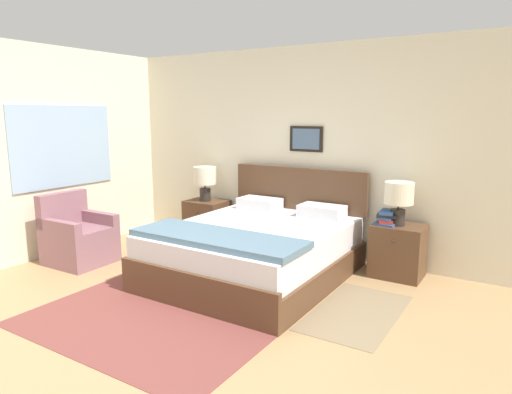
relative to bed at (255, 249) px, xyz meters
name	(u,v)px	position (x,y,z in m)	size (l,w,h in m)	color
ground_plane	(146,349)	(0.12, -1.78, -0.31)	(16.00, 16.00, 0.00)	tan
wall_back	(312,152)	(0.12, 1.14, 0.99)	(7.88, 0.09, 2.60)	beige
wall_left	(69,151)	(-2.65, -0.34, 0.99)	(0.08, 5.29, 2.60)	beige
area_rug_main	(164,313)	(-0.20, -1.24, -0.31)	(2.17, 1.88, 0.01)	brown
area_rug_bedside	(356,312)	(1.27, -0.30, -0.31)	(0.71, 1.26, 0.01)	#897556
bed	(255,249)	(0.00, 0.00, 0.00)	(1.80, 2.14, 1.11)	brown
armchair	(78,239)	(-2.07, -0.72, -0.02)	(0.70, 0.66, 0.84)	#8E606B
nightstand_near_window	(207,221)	(-1.32, 0.84, -0.02)	(0.54, 0.47, 0.58)	brown
nightstand_by_door	(398,251)	(1.32, 0.84, -0.02)	(0.54, 0.47, 0.58)	brown
table_lamp_near_window	(205,178)	(-1.33, 0.81, 0.59)	(0.31, 0.31, 0.47)	#2D2823
table_lamp_by_door	(399,197)	(1.31, 0.81, 0.59)	(0.31, 0.31, 0.47)	#2D2823
book_thick_bottom	(387,223)	(1.20, 0.80, 0.29)	(0.23, 0.28, 0.03)	#335693
book_hardcover_middle	(387,220)	(1.20, 0.80, 0.32)	(0.18, 0.27, 0.04)	#B7332D
book_novel_upper	(387,217)	(1.20, 0.80, 0.35)	(0.18, 0.25, 0.03)	#335693
book_slim_near_top	(388,215)	(1.20, 0.80, 0.38)	(0.25, 0.25, 0.03)	#232328
book_paperback_top	(388,212)	(1.20, 0.80, 0.41)	(0.16, 0.23, 0.04)	#335693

